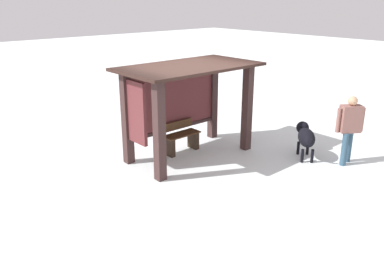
{
  "coord_description": "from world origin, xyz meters",
  "views": [
    {
      "loc": [
        -5.85,
        -6.76,
        3.68
      ],
      "look_at": [
        -0.39,
        -0.53,
        0.92
      ],
      "focal_mm": 36.82,
      "sensor_mm": 36.0,
      "label": 1
    }
  ],
  "objects_px": {
    "bus_shelter": "(182,93)",
    "person_walking": "(350,125)",
    "dog": "(306,136)",
    "bench_left_inside": "(181,139)"
  },
  "relations": [
    {
      "from": "person_walking",
      "to": "bench_left_inside",
      "type": "bearing_deg",
      "value": 127.85
    },
    {
      "from": "bus_shelter",
      "to": "person_walking",
      "type": "height_order",
      "value": "bus_shelter"
    },
    {
      "from": "person_walking",
      "to": "dog",
      "type": "xyz_separation_m",
      "value": [
        -0.39,
        0.85,
        -0.41
      ]
    },
    {
      "from": "person_walking",
      "to": "dog",
      "type": "relative_size",
      "value": 1.74
    },
    {
      "from": "bench_left_inside",
      "to": "person_walking",
      "type": "relative_size",
      "value": 0.61
    },
    {
      "from": "bus_shelter",
      "to": "dog",
      "type": "bearing_deg",
      "value": -44.68
    },
    {
      "from": "bench_left_inside",
      "to": "dog",
      "type": "xyz_separation_m",
      "value": [
        2.01,
        -2.24,
        0.2
      ]
    },
    {
      "from": "bus_shelter",
      "to": "dog",
      "type": "relative_size",
      "value": 3.55
    },
    {
      "from": "dog",
      "to": "bench_left_inside",
      "type": "bearing_deg",
      "value": 131.96
    },
    {
      "from": "bench_left_inside",
      "to": "dog",
      "type": "relative_size",
      "value": 1.06
    }
  ]
}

